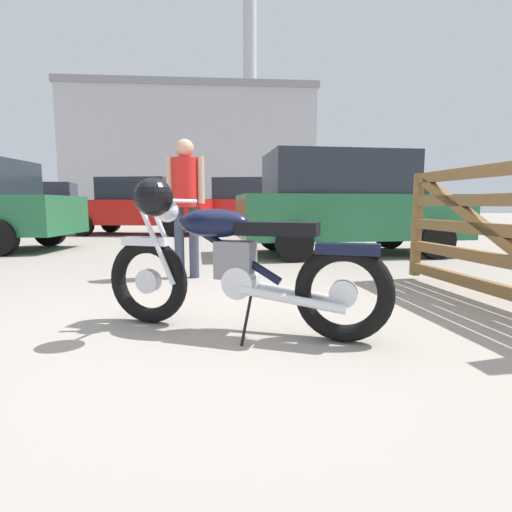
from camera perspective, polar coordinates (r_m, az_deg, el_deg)
name	(u,v)px	position (r m, az deg, el deg)	size (l,w,h in m)	color
ground_plane	(220,332)	(2.90, -5.11, -10.61)	(80.00, 80.00, 0.00)	gray
vintage_motorcycle	(230,263)	(2.79, -3.74, -0.93)	(2.00, 0.85, 1.07)	black
bystander	(186,194)	(4.96, -9.94, 8.67)	(0.46, 0.30, 1.66)	#383D51
red_hatchback_near	(275,203)	(13.33, 2.73, 7.48)	(4.91, 2.49, 1.74)	black
silver_sedan_mid	(21,203)	(18.10, -30.34, 6.45)	(4.95, 2.65, 1.74)	black
pale_sedan_back	(139,206)	(12.67, -16.16, 6.75)	(4.40, 2.37, 1.67)	black
dark_sedan_left	(392,204)	(19.40, 18.71, 6.97)	(4.12, 2.32, 1.78)	black
white_estate_far	(345,203)	(7.38, 12.44, 7.32)	(4.06, 2.16, 1.78)	black
industrial_building	(194,154)	(35.35, -8.77, 14.01)	(19.78, 9.68, 19.05)	#B2B2B7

